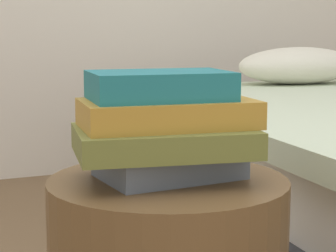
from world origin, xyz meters
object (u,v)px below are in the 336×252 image
Objects in this scene: book_olive at (164,141)px; book_ochre at (169,113)px; book_slate at (169,164)px; book_teal at (160,85)px.

book_ochre is (0.01, 0.01, 0.05)m from book_olive.
book_slate is 0.80× the size of book_ochre.
book_teal reaches higher than book_ochre.
book_olive is 1.27× the size of book_teal.
book_olive is (-0.02, -0.02, 0.05)m from book_slate.
book_slate is at bearing 69.63° from book_ochre.
book_teal is (-0.02, -0.00, 0.14)m from book_slate.
book_slate is 0.79× the size of book_olive.
book_olive is at bearing -138.57° from book_slate.
book_ochre is at bearing 36.32° from book_olive.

